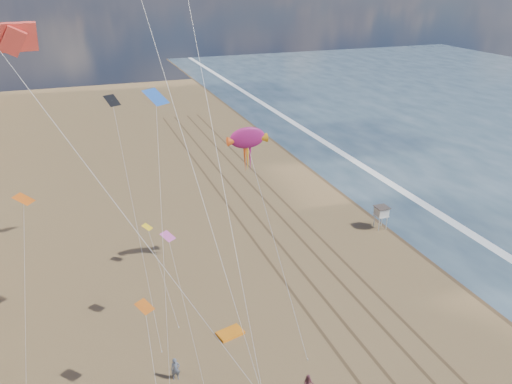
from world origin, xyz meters
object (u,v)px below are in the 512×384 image
show_kite (247,138)px  kite_flyer_a (175,369)px  grounded_kite (230,333)px  lifeguard_stand (381,212)px  kite_flyer_b (309,384)px

show_kite → kite_flyer_a: bearing=-128.2°
grounded_kite → kite_flyer_a: kite_flyer_a is taller
show_kite → kite_flyer_a: size_ratio=10.56×
grounded_kite → show_kite: 17.50m
lifeguard_stand → grounded_kite: lifeguard_stand is taller
lifeguard_stand → kite_flyer_a: lifeguard_stand is taller
show_kite → kite_flyer_b: show_kite is taller
show_kite → kite_flyer_b: bearing=-95.2°
lifeguard_stand → kite_flyer_a: 31.98m
lifeguard_stand → kite_flyer_b: 27.92m
lifeguard_stand → kite_flyer_a: (-27.87, -15.64, -1.23)m
grounded_kite → show_kite: size_ratio=0.11×
lifeguard_stand → show_kite: size_ratio=0.14×
grounded_kite → kite_flyer_b: kite_flyer_b is taller
lifeguard_stand → kite_flyer_b: (-19.16, -20.26, -1.36)m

